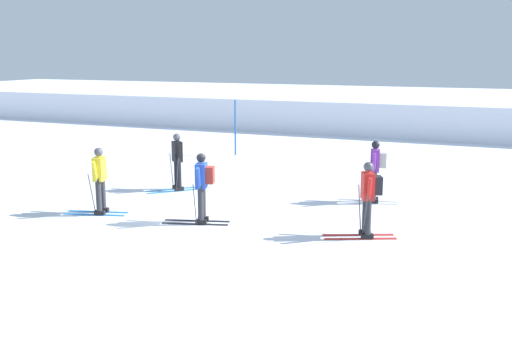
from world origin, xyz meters
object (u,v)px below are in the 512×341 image
object	(u,v)px
trail_marker_pole	(235,128)
skier_black	(177,160)
skier_yellow	(100,179)
skier_purple	(376,168)
skier_blue	(202,184)
skier_red	(368,196)

from	to	relation	value
trail_marker_pole	skier_black	bearing A→B (deg)	-81.56
skier_yellow	trail_marker_pole	bearing A→B (deg)	92.66
skier_purple	skier_blue	size ratio (longest dim) A/B	1.00
skier_yellow	trail_marker_pole	distance (m)	9.30
skier_blue	trail_marker_pole	size ratio (longest dim) A/B	0.77
skier_yellow	skier_red	bearing A→B (deg)	5.55
skier_black	trail_marker_pole	distance (m)	6.33
skier_black	trail_marker_pole	xyz separation A→B (m)	(-0.93, 6.25, 0.19)
skier_red	skier_blue	bearing A→B (deg)	-174.18
skier_yellow	skier_red	world-z (taller)	same
skier_purple	skier_black	bearing A→B (deg)	-172.34
skier_black	skier_yellow	xyz separation A→B (m)	(-0.50, -3.03, 0.00)
skier_red	trail_marker_pole	distance (m)	11.19
skier_yellow	skier_blue	bearing A→B (deg)	5.16
skier_black	trail_marker_pole	size ratio (longest dim) A/B	0.77
skier_yellow	skier_red	distance (m)	6.71
skier_black	skier_blue	distance (m)	3.60
skier_blue	trail_marker_pole	distance (m)	9.59
skier_black	skier_yellow	bearing A→B (deg)	-99.28
skier_red	skier_purple	bearing A→B (deg)	98.18
skier_purple	skier_black	size ratio (longest dim) A/B	1.00
skier_blue	trail_marker_pole	world-z (taller)	trail_marker_pole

